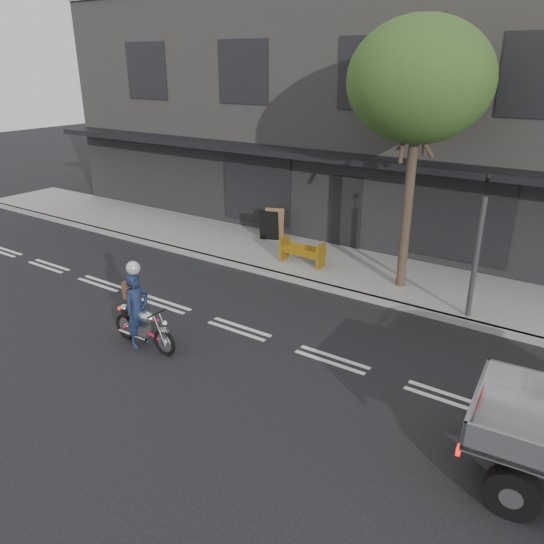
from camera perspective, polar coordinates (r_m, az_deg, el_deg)
The scene contains 10 objects.
ground at distance 12.22m, azimuth -3.56°, elevation -6.15°, with size 80.00×80.00×0.00m, color black.
sidewalk at distance 15.83m, azimuth 6.84°, elevation 0.69°, with size 32.00×3.20×0.15m, color gray.
kerb at distance 14.52m, azimuth 3.90°, elevation -1.17°, with size 32.00×0.20×0.15m, color gray.
building_main at distance 20.98m, azimuth 16.12°, elevation 16.19°, with size 26.00×10.00×8.00m, color slate.
street_tree at distance 13.49m, azimuth 15.60°, elevation 19.14°, with size 3.40×3.40×6.74m.
traffic_light_pole at distance 12.77m, azimuth 21.13°, elevation 1.69°, with size 0.12×0.12×3.50m.
motorcycle at distance 11.62m, azimuth -13.62°, elevation -5.66°, with size 1.82×0.53×0.93m.
rider at distance 11.58m, azimuth -14.28°, elevation -3.97°, with size 0.60×0.39×1.64m, color #16213D.
construction_barrier at distance 15.42m, azimuth 2.88°, elevation 2.02°, with size 1.35×0.54×0.75m, color #FFAF0D, non-canonical shape.
sandwich_board at distance 17.59m, azimuth -0.34°, elevation 5.01°, with size 0.65×0.43×1.02m, color black, non-canonical shape.
Camera 1 is at (6.69, -8.51, 5.68)m, focal length 35.00 mm.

